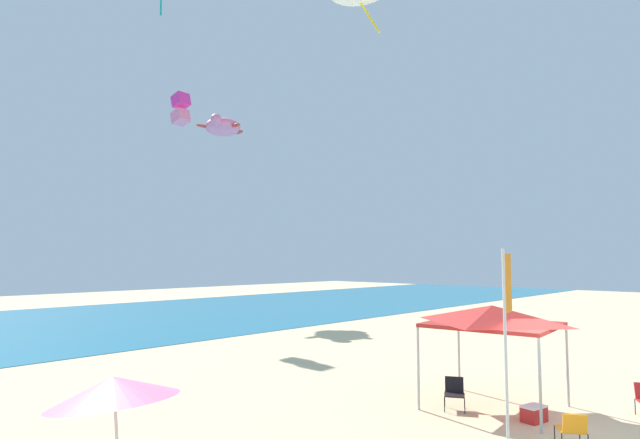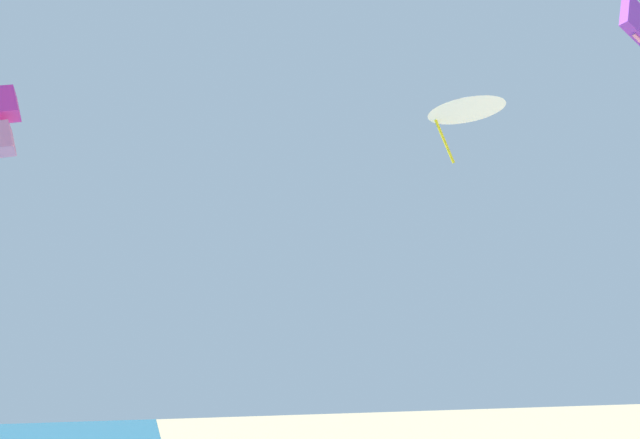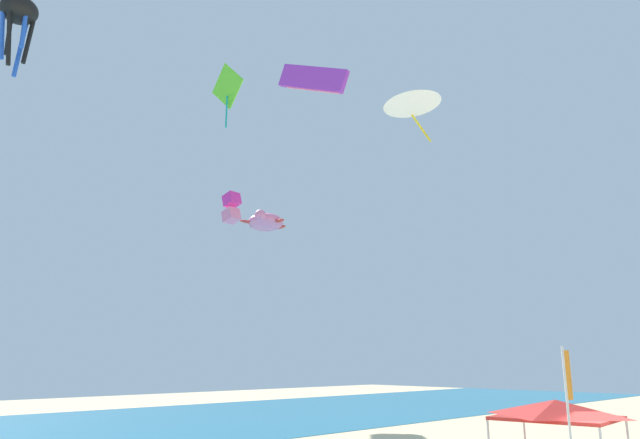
% 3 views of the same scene
% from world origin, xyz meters
% --- Properties ---
extents(kite_delta_white, '(3.52, 3.55, 2.27)m').
position_xyz_m(kite_delta_white, '(3.85, 9.29, 16.13)').
color(kite_delta_white, white).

